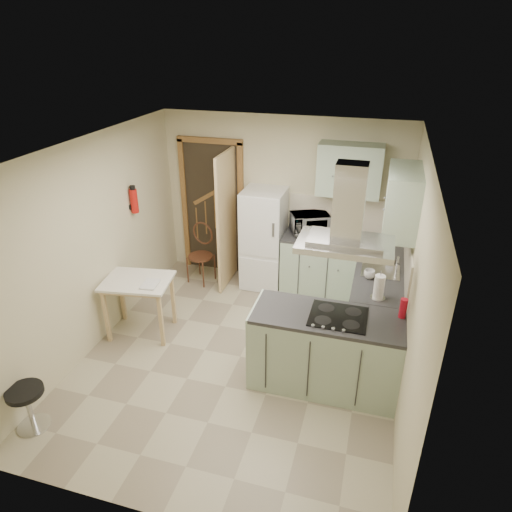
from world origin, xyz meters
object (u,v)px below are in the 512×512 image
(fridge, at_px, (264,239))
(drop_leaf_table, at_px, (141,306))
(microwave, at_px, (310,223))
(extractor_hood, at_px, (345,244))
(bentwood_chair, at_px, (201,256))
(stool, at_px, (29,408))
(peninsula, at_px, (325,351))

(fridge, xyz_separation_m, drop_leaf_table, (-1.17, -1.66, -0.37))
(fridge, distance_m, drop_leaf_table, 2.06)
(microwave, bearing_deg, fridge, 161.67)
(fridge, distance_m, microwave, 0.73)
(extractor_hood, height_order, bentwood_chair, extractor_hood)
(drop_leaf_table, distance_m, stool, 1.76)
(fridge, relative_size, extractor_hood, 1.67)
(fridge, bearing_deg, microwave, 6.52)
(peninsula, xyz_separation_m, stool, (-2.67, -1.41, -0.21))
(fridge, bearing_deg, peninsula, -58.26)
(peninsula, relative_size, stool, 3.29)
(stool, bearing_deg, peninsula, 27.76)
(peninsula, xyz_separation_m, drop_leaf_table, (-2.40, 0.32, -0.07))
(bentwood_chair, bearing_deg, microwave, 24.31)
(fridge, height_order, extractor_hood, extractor_hood)
(drop_leaf_table, relative_size, stool, 1.74)
(peninsula, relative_size, extractor_hood, 1.72)
(extractor_hood, distance_m, stool, 3.44)
(fridge, bearing_deg, extractor_hood, -56.21)
(fridge, height_order, drop_leaf_table, fridge)
(extractor_hood, bearing_deg, peninsula, 180.00)
(extractor_hood, bearing_deg, bentwood_chair, 141.83)
(stool, height_order, microwave, microwave)
(bentwood_chair, relative_size, microwave, 1.62)
(fridge, bearing_deg, bentwood_chair, -168.38)
(extractor_hood, height_order, drop_leaf_table, extractor_hood)
(fridge, height_order, stool, fridge)
(peninsula, xyz_separation_m, microwave, (-0.56, 2.06, 0.60))
(extractor_hood, xyz_separation_m, drop_leaf_table, (-2.50, 0.32, -1.34))
(peninsula, height_order, microwave, microwave)
(stool, bearing_deg, fridge, 66.88)
(drop_leaf_table, height_order, microwave, microwave)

